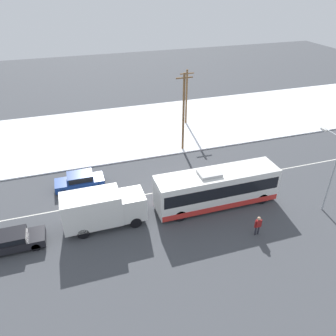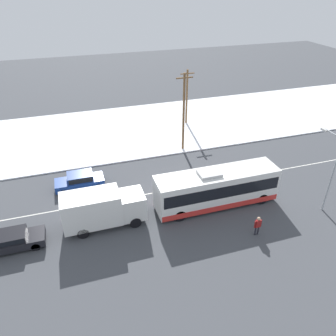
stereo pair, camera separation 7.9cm
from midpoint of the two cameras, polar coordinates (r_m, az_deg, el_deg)
name	(u,v)px [view 1 (the left image)]	position (r m, az deg, el deg)	size (l,w,h in m)	color
ground_plane	(183,187)	(30.69, 2.61, -3.41)	(120.00, 120.00, 0.00)	#424449
snow_lot	(145,127)	(42.68, -4.03, 7.09)	(80.00, 15.91, 0.12)	white
lane_marking_center	(183,187)	(30.69, 2.61, -3.40)	(60.00, 0.12, 0.00)	silver
city_bus	(217,188)	(27.95, 8.40, -3.48)	(10.52, 2.57, 3.40)	white
box_truck	(102,208)	(25.94, -11.51, -6.86)	(6.33, 2.30, 3.06)	silver
sedan_car	(80,180)	(31.33, -15.17, -2.05)	(4.41, 1.80, 1.47)	navy
parked_car_near_truck	(11,240)	(26.69, -25.78, -11.26)	(4.62, 1.80, 1.31)	black
pedestrian_at_stop	(258,224)	(25.89, 15.34, -9.37)	(0.61, 0.27, 1.69)	#23232D
streetlamp	(331,163)	(29.01, 26.43, 0.79)	(0.36, 2.33, 6.77)	#9EA3A8
utility_pole_roadside	(183,112)	(35.39, 2.65, 9.76)	(1.80, 0.24, 8.64)	brown
utility_pole_snowlot	(186,96)	(42.62, 3.18, 12.38)	(1.80, 0.24, 7.10)	brown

